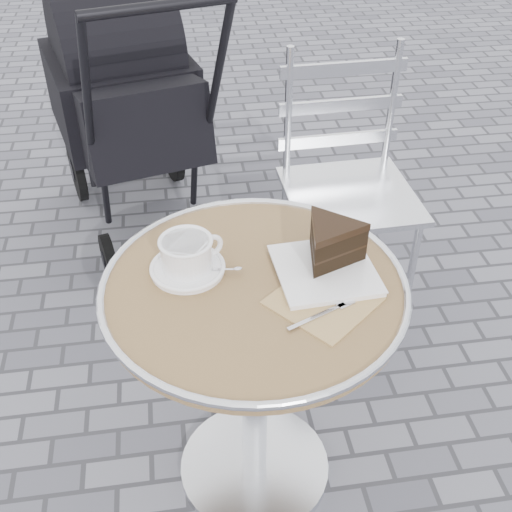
{
  "coord_description": "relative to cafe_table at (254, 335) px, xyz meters",
  "views": [
    {
      "loc": [
        -0.16,
        -1.11,
        1.69
      ],
      "look_at": [
        0.01,
        0.04,
        0.78
      ],
      "focal_mm": 45.0,
      "sensor_mm": 36.0,
      "label": 1
    }
  ],
  "objects": [
    {
      "name": "cafe_table",
      "position": [
        0.0,
        0.0,
        0.0
      ],
      "size": [
        0.72,
        0.72,
        0.74
      ],
      "color": "silver",
      "rests_on": "ground"
    },
    {
      "name": "cappuccino_set",
      "position": [
        -0.15,
        0.07,
        0.2
      ],
      "size": [
        0.2,
        0.17,
        0.09
      ],
      "rotation": [
        0.0,
        0.0,
        0.38
      ],
      "color": "white",
      "rests_on": "cafe_table"
    },
    {
      "name": "baby_stroller",
      "position": [
        -0.32,
        1.42,
        -0.05
      ],
      "size": [
        0.75,
        1.19,
        1.15
      ],
      "rotation": [
        0.0,
        0.0,
        0.24
      ],
      "color": "black",
      "rests_on": "ground"
    },
    {
      "name": "ground",
      "position": [
        0.0,
        0.0,
        -0.57
      ],
      "size": [
        80.0,
        80.0,
        0.0
      ],
      "primitive_type": "plane",
      "color": "slate",
      "rests_on": "ground"
    },
    {
      "name": "cake_plate_set",
      "position": [
        0.18,
        0.04,
        0.22
      ],
      "size": [
        0.29,
        0.37,
        0.12
      ],
      "rotation": [
        0.0,
        0.0,
        0.06
      ],
      "color": "tan",
      "rests_on": "cafe_table"
    },
    {
      "name": "bistro_chair",
      "position": [
        0.43,
        0.79,
        0.03
      ],
      "size": [
        0.45,
        0.45,
        0.97
      ],
      "rotation": [
        0.0,
        0.0,
        0.03
      ],
      "color": "silver",
      "rests_on": "ground"
    }
  ]
}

